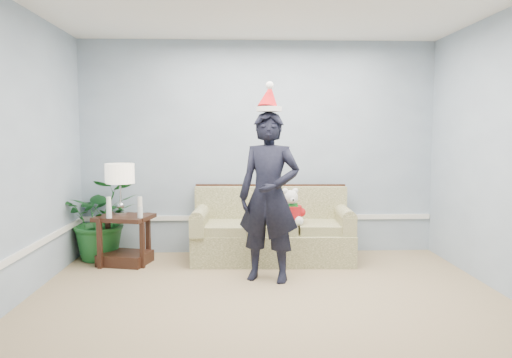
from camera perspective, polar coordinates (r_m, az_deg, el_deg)
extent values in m
cube|color=tan|center=(4.18, 1.94, -16.45)|extent=(4.50, 5.00, 0.02)
cube|color=#9DB3C9|center=(6.39, 0.28, 3.60)|extent=(4.50, 0.02, 2.70)
cube|color=#9DB3C9|center=(1.40, 9.87, -2.33)|extent=(4.50, 0.02, 2.70)
cube|color=white|center=(6.45, 0.28, -4.42)|extent=(4.48, 0.03, 0.06)
cube|color=#505528|center=(6.08, 1.88, -7.61)|extent=(1.93, 0.89, 0.36)
cube|color=#505528|center=(5.97, -3.73, -5.55)|extent=(0.59, 0.67, 0.11)
cube|color=#505528|center=(5.99, 1.92, -5.52)|extent=(0.59, 0.67, 0.11)
cube|color=#505528|center=(6.06, 7.49, -5.43)|extent=(0.59, 0.67, 0.11)
cube|color=#505528|center=(6.30, 1.69, -3.14)|extent=(1.90, 0.26, 0.51)
cube|color=black|center=(6.33, 1.65, -0.80)|extent=(1.90, 0.13, 0.05)
cube|color=#505528|center=(6.02, -6.40, -4.96)|extent=(0.20, 0.82, 0.22)
cube|color=#505528|center=(6.15, 10.00, -4.80)|extent=(0.20, 0.82, 0.22)
cube|color=black|center=(6.04, -14.83, -4.28)|extent=(0.70, 0.63, 0.05)
cube|color=black|center=(6.14, -14.72, -8.75)|extent=(0.63, 0.56, 0.13)
cube|color=black|center=(5.97, -17.43, -7.05)|extent=(0.06, 0.06, 0.58)
cube|color=black|center=(5.86, -12.86, -7.16)|extent=(0.06, 0.06, 0.58)
cube|color=black|center=(6.33, -16.53, -6.33)|extent=(0.06, 0.06, 0.58)
cube|color=black|center=(6.23, -12.22, -6.41)|extent=(0.06, 0.06, 0.58)
cylinder|color=silver|center=(6.12, -15.20, -3.79)|extent=(0.16, 0.16, 0.03)
sphere|color=silver|center=(6.11, -15.22, -2.96)|extent=(0.10, 0.10, 0.10)
cylinder|color=silver|center=(6.09, -15.25, -1.57)|extent=(0.03, 0.03, 0.34)
cylinder|color=white|center=(6.07, -15.31, 0.61)|extent=(0.34, 0.34, 0.23)
cylinder|color=silver|center=(5.89, -16.45, -3.68)|extent=(0.06, 0.06, 0.13)
cylinder|color=white|center=(5.87, -16.48, -2.51)|extent=(0.05, 0.05, 0.11)
cylinder|color=silver|center=(5.81, -13.11, -3.72)|extent=(0.06, 0.06, 0.13)
cylinder|color=white|center=(5.79, -13.13, -2.53)|extent=(0.05, 0.05, 0.11)
imported|color=#1B5D25|center=(6.36, -17.19, -4.36)|extent=(1.07, 0.99, 1.00)
imported|color=black|center=(5.16, 1.50, -2.02)|extent=(0.75, 0.61, 1.76)
cylinder|color=white|center=(5.12, 1.52, 8.00)|extent=(0.35, 0.35, 0.05)
cone|color=red|center=(5.15, 1.51, 9.43)|extent=(0.32, 0.35, 0.30)
sphere|color=white|center=(5.07, 1.58, 10.65)|extent=(0.08, 0.08, 0.08)
sphere|color=white|center=(5.90, 3.93, -3.92)|extent=(0.25, 0.25, 0.25)
cylinder|color=red|center=(5.90, 3.93, -3.92)|extent=(0.31, 0.31, 0.18)
cylinder|color=#12601D|center=(5.89, 3.94, -2.97)|extent=(0.21, 0.21, 0.03)
sphere|color=white|center=(5.80, 3.39, -4.87)|extent=(0.11, 0.11, 0.11)
sphere|color=white|center=(5.81, 4.72, -4.85)|extent=(0.11, 0.11, 0.11)
sphere|color=white|center=(5.86, 3.96, -2.13)|extent=(0.18, 0.18, 0.18)
sphere|color=black|center=(5.76, 4.07, -2.42)|extent=(0.02, 0.02, 0.02)
sphere|color=white|center=(5.86, 3.34, -1.36)|extent=(0.07, 0.07, 0.07)
sphere|color=white|center=(5.87, 4.56, -1.36)|extent=(0.07, 0.07, 0.07)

